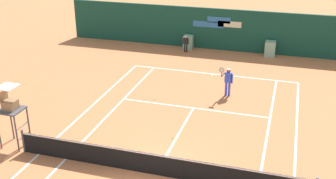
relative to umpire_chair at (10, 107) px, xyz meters
The scene contains 8 objects.
ground_plane 6.97m from the umpire_chair, ahead, with size 80.00×80.00×0.01m.
tennis_net 6.86m from the umpire_chair, ahead, with size 12.10×0.10×1.07m.
sponsor_back_wall 17.89m from the umpire_chair, 67.90° to the left, with size 25.00×1.02×3.09m.
umpire_chair is the anchor object (origin of this frame).
player_on_baseline 11.55m from the umpire_chair, 44.94° to the left, with size 0.73×0.68×1.85m.
ball_kid_centre_post 15.72m from the umpire_chair, 75.62° to the left, with size 0.42×0.18×1.26m.
tennis_ball_by_sideline 7.94m from the umpire_chair, 55.53° to the left, with size 0.07×0.07×0.07m, color #CCE033.
tennis_ball_near_service_line 7.29m from the umpire_chair, 21.58° to the left, with size 0.07×0.07×0.07m, color #CCE033.
Camera 1 is at (4.53, -13.29, 9.67)m, focal length 44.91 mm.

